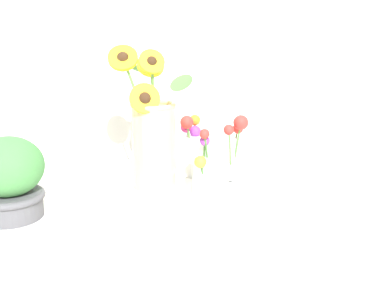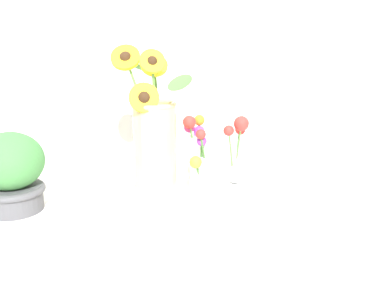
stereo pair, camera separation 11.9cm
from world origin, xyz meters
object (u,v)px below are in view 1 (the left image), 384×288
Objects in this scene: serving_tray at (192,190)px; vase_small_center at (208,172)px; vase_bulb_right at (235,154)px; vase_small_back at (192,148)px; mason_jar_sunflowers at (153,136)px; potted_plant at (9,178)px.

serving_tray is 0.11m from vase_small_center.
vase_bulb_right is 0.14m from vase_small_back.
mason_jar_sunflowers reaches higher than vase_small_back.
mason_jar_sunflowers is 0.24m from vase_bulb_right.
serving_tray is 2.31× the size of potted_plant.
serving_tray is at bearing -25.43° from mason_jar_sunflowers.
potted_plant is (-0.50, -0.10, -0.00)m from vase_small_back.
potted_plant is (-0.37, -0.05, -0.06)m from mason_jar_sunflowers.
serving_tray is at bearing 176.95° from vase_bulb_right.
vase_bulb_right is (0.11, 0.07, 0.02)m from vase_small_center.
serving_tray is 0.48m from potted_plant.
vase_small_center reaches higher than serving_tray.
mason_jar_sunflowers is 2.10× the size of vase_small_back.
vase_small_center is at bearing -96.51° from vase_small_back.
mason_jar_sunflowers reaches higher than vase_small_center.
vase_small_back reaches higher than serving_tray.
serving_tray is 2.48× the size of vase_small_back.
serving_tray is 2.51× the size of vase_small_center.
vase_small_back is at bearing 70.05° from serving_tray.
serving_tray is 2.32× the size of vase_bulb_right.
vase_bulb_right is 1.00× the size of potted_plant.
mason_jar_sunflowers is 1.96× the size of vase_bulb_right.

